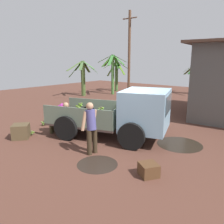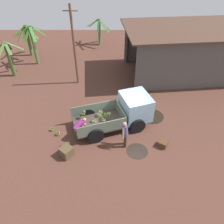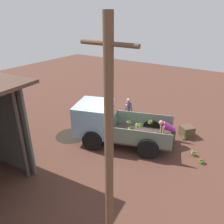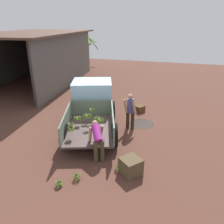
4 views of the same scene
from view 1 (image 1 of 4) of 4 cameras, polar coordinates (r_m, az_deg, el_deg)
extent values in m
plane|color=#543227|center=(8.44, 4.25, -6.92)|extent=(36.00, 36.00, 0.00)
cylinder|color=#2C221C|center=(6.48, -3.85, -13.42)|extent=(1.18, 1.18, 0.01)
cylinder|color=black|center=(8.23, 17.21, -8.04)|extent=(1.58, 1.58, 0.01)
cube|color=#453430|center=(8.90, -6.23, -2.49)|extent=(3.30, 2.70, 0.08)
cube|color=slate|center=(9.60, -3.80, 1.18)|extent=(2.71, 0.96, 0.72)
cube|color=slate|center=(8.02, -9.29, -1.40)|extent=(2.71, 0.96, 0.72)
cube|color=slate|center=(8.27, 2.36, -0.79)|extent=(0.65, 1.80, 0.72)
cube|color=#84ABC4|center=(7.96, 8.74, 0.56)|extent=(2.08, 2.26, 1.43)
cube|color=#4C606B|center=(7.78, 14.55, 2.14)|extent=(0.50, 1.41, 0.63)
cylinder|color=black|center=(9.11, 8.46, -2.44)|extent=(0.95, 0.51, 0.93)
cylinder|color=black|center=(7.30, 5.06, -6.34)|extent=(0.95, 0.51, 0.93)
cylinder|color=black|center=(9.94, -5.86, -1.04)|extent=(0.95, 0.51, 0.93)
cylinder|color=black|center=(8.31, -11.93, -4.14)|extent=(0.95, 0.51, 0.93)
sphere|color=brown|center=(9.67, -8.62, 1.71)|extent=(0.08, 0.08, 0.08)
cylinder|color=#74AA38|center=(9.70, -9.02, 1.27)|extent=(0.17, 0.18, 0.18)
cylinder|color=#5E891D|center=(9.61, -8.92, 1.34)|extent=(0.22, 0.10, 0.13)
cylinder|color=#789E41|center=(9.62, -8.50, 1.19)|extent=(0.14, 0.19, 0.18)
cylinder|color=#74A13F|center=(9.68, -8.24, 1.23)|extent=(0.15, 0.17, 0.19)
cylinder|color=#47721E|center=(9.74, -8.26, 1.43)|extent=(0.21, 0.05, 0.16)
cylinder|color=#82AA44|center=(9.76, -8.67, 1.34)|extent=(0.15, 0.19, 0.18)
sphere|color=brown|center=(8.75, -5.95, 1.40)|extent=(0.09, 0.09, 0.09)
cylinder|color=#82AD36|center=(8.80, -5.59, 1.03)|extent=(0.18, 0.07, 0.15)
cylinder|color=#7BA142|center=(8.83, -6.00, 1.18)|extent=(0.15, 0.17, 0.12)
cylinder|color=#4E8122|center=(8.79, -6.35, 1.07)|extent=(0.09, 0.18, 0.14)
cylinder|color=#557F2B|center=(8.74, -6.30, 0.91)|extent=(0.17, 0.09, 0.16)
cylinder|color=#5F972D|center=(8.69, -5.93, 0.92)|extent=(0.15, 0.16, 0.14)
cylinder|color=#5F9021|center=(8.74, -5.61, 0.89)|extent=(0.09, 0.16, 0.17)
sphere|color=brown|center=(8.45, -5.79, -0.28)|extent=(0.09, 0.09, 0.09)
cylinder|color=olive|center=(8.48, -5.27, -0.66)|extent=(0.19, 0.14, 0.15)
cylinder|color=#5D902A|center=(8.52, -5.66, -0.77)|extent=(0.16, 0.11, 0.19)
cylinder|color=olive|center=(8.53, -5.93, -0.70)|extent=(0.12, 0.18, 0.18)
cylinder|color=olive|center=(8.48, -6.19, -0.81)|extent=(0.14, 0.17, 0.18)
cylinder|color=#88AD4D|center=(8.43, -6.08, -0.90)|extent=(0.17, 0.06, 0.19)
cylinder|color=#75A949|center=(8.39, -5.85, -0.84)|extent=(0.18, 0.16, 0.16)
cylinder|color=#69983B|center=(8.41, -5.42, -0.78)|extent=(0.06, 0.20, 0.15)
sphere|color=#4D4532|center=(8.75, -2.98, 0.21)|extent=(0.08, 0.08, 0.08)
cylinder|color=#517726|center=(8.81, -3.28, -0.32)|extent=(0.04, 0.17, 0.20)
cylinder|color=olive|center=(8.75, -3.35, -0.42)|extent=(0.17, 0.11, 0.20)
cylinder|color=#597F25|center=(8.70, -3.03, -0.45)|extent=(0.17, 0.14, 0.19)
cylinder|color=#567C29|center=(8.72, -2.47, -0.26)|extent=(0.09, 0.22, 0.15)
cylinder|color=#70A33D|center=(8.79, -2.40, -0.05)|extent=(0.22, 0.14, 0.12)
cylinder|color=olive|center=(8.84, -3.00, -0.20)|extent=(0.16, 0.16, 0.18)
sphere|color=brown|center=(9.08, -3.31, 0.57)|extent=(0.07, 0.07, 0.07)
cylinder|color=#5C7834|center=(9.08, -3.59, 0.04)|extent=(0.16, 0.09, 0.18)
cylinder|color=#597D27|center=(9.02, -3.42, 0.17)|extent=(0.19, 0.13, 0.12)
cylinder|color=#57792A|center=(9.06, -3.08, 0.03)|extent=(0.06, 0.16, 0.18)
cylinder|color=#7B9C45|center=(9.08, -2.82, 0.26)|extent=(0.13, 0.19, 0.12)
cylinder|color=#78A94B|center=(9.15, -3.01, 0.27)|extent=(0.18, 0.04, 0.15)
cylinder|color=#70A32D|center=(9.17, -3.35, 0.43)|extent=(0.16, 0.18, 0.11)
cylinder|color=#69B126|center=(9.12, -3.70, 0.21)|extent=(0.10, 0.18, 0.15)
sphere|color=#453F2D|center=(8.41, -2.90, 1.16)|extent=(0.08, 0.08, 0.08)
cylinder|color=#4F7322|center=(8.36, -2.69, 0.70)|extent=(0.10, 0.18, 0.13)
cylinder|color=#679E2E|center=(8.45, -2.42, 0.89)|extent=(0.18, 0.12, 0.11)
cylinder|color=#75A324|center=(8.50, -2.88, 0.96)|extent=(0.17, 0.15, 0.12)
cylinder|color=olive|center=(8.45, -3.22, 0.70)|extent=(0.08, 0.16, 0.17)
cylinder|color=olive|center=(8.38, -3.14, 0.66)|extent=(0.17, 0.07, 0.15)
sphere|color=brown|center=(9.17, -2.92, 0.65)|extent=(0.06, 0.06, 0.06)
cylinder|color=#4D7820|center=(9.22, -3.13, 0.28)|extent=(0.04, 0.14, 0.15)
cylinder|color=#669A33|center=(9.15, -3.30, 0.31)|extent=(0.16, 0.10, 0.11)
cylinder|color=olive|center=(9.11, -2.90, 0.26)|extent=(0.14, 0.14, 0.11)
cylinder|color=olive|center=(9.18, -2.60, 0.24)|extent=(0.11, 0.12, 0.15)
cylinder|color=#7BA631|center=(9.24, -2.76, 0.48)|extent=(0.17, 0.09, 0.10)
sphere|color=brown|center=(8.53, -9.78, 0.94)|extent=(0.08, 0.08, 0.08)
cylinder|color=#4A751B|center=(8.61, -9.82, 0.68)|extent=(0.14, 0.18, 0.14)
cylinder|color=#75AD2D|center=(8.59, -10.10, 0.62)|extent=(0.07, 0.18, 0.14)
cylinder|color=#7CA941|center=(8.53, -10.22, 0.53)|extent=(0.18, 0.13, 0.14)
cylinder|color=olive|center=(8.48, -10.00, 0.50)|extent=(0.19, 0.11, 0.13)
cylinder|color=#629A24|center=(8.48, -9.65, 0.44)|extent=(0.12, 0.18, 0.15)
cylinder|color=#49771F|center=(8.52, -9.47, 0.41)|extent=(0.10, 0.16, 0.17)
cylinder|color=#597A35|center=(8.56, -9.37, 0.53)|extent=(0.17, 0.12, 0.16)
cylinder|color=#75AD36|center=(8.59, -9.48, 0.59)|extent=(0.18, 0.07, 0.16)
sphere|color=#4D4532|center=(9.61, -8.24, 2.33)|extent=(0.07, 0.07, 0.07)
cylinder|color=#567A21|center=(9.61, -7.91, 1.99)|extent=(0.10, 0.14, 0.13)
cylinder|color=#597825|center=(9.64, -7.98, 1.95)|extent=(0.12, 0.08, 0.15)
cylinder|color=#7FAB40|center=(9.67, -8.07, 2.07)|extent=(0.15, 0.08, 0.13)
cylinder|color=olive|center=(9.68, -8.36, 2.17)|extent=(0.09, 0.16, 0.09)
cylinder|color=#759B45|center=(9.64, -8.49, 1.96)|extent=(0.09, 0.13, 0.14)
cylinder|color=#4E7D24|center=(9.60, -8.59, 2.06)|extent=(0.16, 0.08, 0.09)
cylinder|color=#6BA925|center=(9.57, -8.32, 1.94)|extent=(0.14, 0.10, 0.13)
cylinder|color=#6EA23B|center=(9.58, -8.13, 1.93)|extent=(0.09, 0.14, 0.13)
cylinder|color=#3F3833|center=(15.65, 24.94, 8.12)|extent=(0.16, 0.16, 3.67)
cylinder|color=#3F3833|center=(10.97, 20.80, 6.80)|extent=(0.16, 0.16, 3.67)
cylinder|color=brown|center=(14.02, 4.48, 13.26)|extent=(0.16, 0.16, 5.83)
cylinder|color=brown|center=(14.23, 4.68, 23.24)|extent=(1.00, 0.07, 0.07)
cylinder|color=#537C41|center=(20.83, 20.93, 7.98)|extent=(0.27, 0.27, 2.60)
cube|color=#334F29|center=(20.52, 22.63, 9.91)|extent=(1.25, 0.41, 1.18)
cube|color=#3A6733|center=(21.05, 22.67, 9.78)|extent=(1.11, 1.06, 1.32)
cube|color=#508648|center=(21.37, 21.10, 10.95)|extent=(0.71, 1.23, 0.59)
cube|color=#47632E|center=(21.40, 19.75, 10.47)|extent=(1.50, 1.05, 1.02)
cube|color=#386124|center=(20.82, 19.66, 10.81)|extent=(1.12, 0.53, 0.74)
cube|color=#204E1B|center=(20.07, 20.34, 10.54)|extent=(0.26, 1.54, 0.85)
cube|color=#3D5F2A|center=(20.02, 22.00, 10.21)|extent=(1.26, 1.41, 0.98)
cylinder|color=#455B2C|center=(18.59, -7.54, 8.57)|extent=(0.35, 0.35, 2.84)
cube|color=#49733E|center=(18.11, -6.18, 12.10)|extent=(1.28, 0.26, 0.67)
cube|color=#3D7033|center=(18.59, -5.65, 11.57)|extent=(0.98, 1.12, 1.04)
cube|color=#374D1F|center=(18.86, -6.78, 11.66)|extent=(0.35, 0.87, 0.98)
cube|color=#325A30|center=(19.07, -7.78, 12.13)|extent=(0.97, 0.83, 0.66)
cube|color=#2B6E25|center=(18.99, -8.68, 11.83)|extent=(1.15, 0.32, 0.83)
cube|color=#3A7A2B|center=(18.68, -9.47, 10.97)|extent=(1.14, 0.89, 1.36)
cube|color=#517232|center=(18.09, -9.66, 11.82)|extent=(0.39, 1.58, 0.78)
cube|color=#486938|center=(18.03, -8.00, 11.96)|extent=(0.79, 1.00, 0.72)
cylinder|color=#466933|center=(21.48, 1.18, 9.29)|extent=(0.30, 0.30, 2.84)
cube|color=#49711C|center=(21.14, 2.23, 11.47)|extent=(0.99, 0.27, 1.29)
cube|color=#406A21|center=(21.55, 2.88, 12.09)|extent=(1.05, 1.13, 0.85)
cube|color=#448538|center=(21.79, 2.12, 11.62)|extent=(0.31, 1.01, 1.22)
cube|color=#3E6436|center=(22.06, 1.15, 12.03)|extent=(1.00, 1.13, 0.92)
cube|color=#4C7129|center=(21.72, 0.00, 11.26)|extent=(1.08, 0.40, 1.49)
cube|color=#3C5A21|center=(21.32, -0.52, 12.26)|extent=(0.97, 1.10, 0.73)
cube|color=#376F27|center=(21.19, 0.47, 11.91)|extent=(0.34, 0.76, 0.98)
cube|color=#264D1C|center=(20.73, 1.45, 12.28)|extent=(1.18, 1.16, 0.69)
cylinder|color=#487939|center=(19.26, 0.19, 9.60)|extent=(0.25, 0.25, 3.35)
cube|color=#2B6E1D|center=(18.91, 1.68, 13.49)|extent=(1.17, 0.31, 0.86)
cube|color=#3B6820|center=(19.30, 2.00, 13.81)|extent=(1.04, 1.06, 0.64)
cube|color=#358232|center=(19.91, 1.11, 13.29)|extent=(0.66, 1.53, 0.99)
cube|color=#395921|center=(19.89, -0.98, 13.25)|extent=(1.55, 0.74, 1.02)
cube|color=#305618|center=(19.32, -1.76, 13.76)|extent=(1.24, 0.89, 0.67)
cube|color=#356C1E|center=(18.92, -1.21, 13.24)|extent=(0.52, 1.12, 1.02)
cube|color=#3A7834|center=(18.49, -0.32, 13.46)|extent=(0.92, 1.46, 0.88)
cylinder|color=#34281A|center=(6.95, -5.94, -7.95)|extent=(0.17, 0.17, 0.81)
cylinder|color=#34281A|center=(7.08, -4.51, -7.50)|extent=(0.17, 0.17, 0.81)
cylinder|color=#4A4885|center=(6.82, -5.52, -2.02)|extent=(0.39, 0.33, 0.66)
sphere|color=tan|center=(6.75, -5.84, 1.55)|extent=(0.23, 0.23, 0.23)
cylinder|color=tan|center=(6.77, -7.35, -2.39)|extent=(0.13, 0.25, 0.60)
cylinder|color=tan|center=(7.02, -4.73, -1.79)|extent=(0.13, 0.24, 0.60)
cylinder|color=#3D3A23|center=(9.45, -15.10, -2.62)|extent=(0.21, 0.21, 0.79)
cylinder|color=#3D3A23|center=(9.26, -15.62, -2.99)|extent=(0.21, 0.21, 0.79)
cylinder|color=#B02D99|center=(9.12, -14.03, 0.48)|extent=(0.73, 0.61, 0.57)
sphere|color=tan|center=(8.95, -11.96, 1.78)|extent=(0.22, 0.22, 0.22)
cylinder|color=tan|center=(9.25, -12.08, -0.24)|extent=(0.17, 0.19, 0.59)
cylinder|color=tan|center=(8.88, -12.75, -0.81)|extent=(0.20, 0.24, 0.59)
sphere|color=#4A4330|center=(11.03, -16.92, -1.76)|extent=(0.08, 0.08, 0.08)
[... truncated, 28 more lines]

